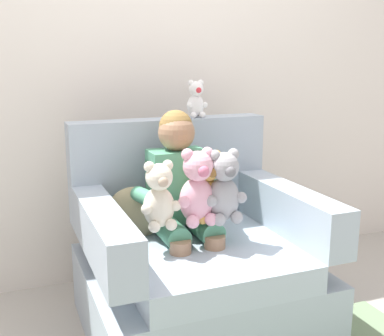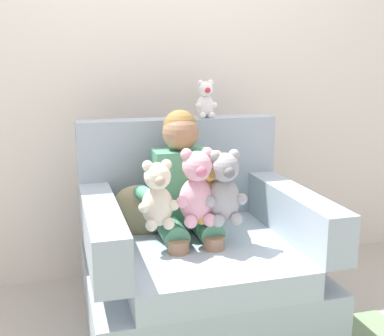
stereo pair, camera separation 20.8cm
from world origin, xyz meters
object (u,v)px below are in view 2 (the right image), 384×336
(throw_pillow, at_px, (138,212))
(seated_child, at_px, (185,192))
(plush_grey, at_px, (224,189))
(plush_white_on_backrest, at_px, (206,100))
(armchair, at_px, (197,264))
(plush_pink, at_px, (197,189))
(plush_honey, at_px, (208,188))
(plush_cream, at_px, (158,196))

(throw_pillow, bearing_deg, seated_child, -25.91)
(plush_grey, bearing_deg, plush_white_on_backrest, 95.23)
(armchair, xyz_separation_m, throw_pillow, (-0.25, 0.13, 0.24))
(plush_grey, xyz_separation_m, plush_pink, (-0.12, 0.02, 0.01))
(armchair, distance_m, plush_white_on_backrest, 0.83)
(plush_white_on_backrest, bearing_deg, plush_pink, -112.63)
(plush_honey, height_order, plush_pink, plush_pink)
(seated_child, bearing_deg, throw_pillow, 160.86)
(armchair, xyz_separation_m, plush_pink, (-0.03, -0.12, 0.40))
(seated_child, distance_m, plush_pink, 0.17)
(seated_child, bearing_deg, plush_white_on_backrest, 64.79)
(armchair, bearing_deg, plush_white_on_backrest, 67.21)
(plush_honey, height_order, plush_white_on_backrest, plush_white_on_backrest)
(plush_pink, relative_size, plush_white_on_backrest, 1.72)
(plush_white_on_backrest, bearing_deg, plush_grey, -99.21)
(armchair, relative_size, plush_honey, 3.26)
(plush_honey, height_order, throw_pillow, plush_honey)
(plush_pink, relative_size, throw_pillow, 1.29)
(plush_grey, xyz_separation_m, throw_pillow, (-0.33, 0.27, -0.16))
(plush_white_on_backrest, bearing_deg, plush_honey, -107.40)
(plush_honey, distance_m, throw_pillow, 0.39)
(plush_pink, xyz_separation_m, throw_pillow, (-0.22, 0.25, -0.16))
(armchair, bearing_deg, throw_pillow, 151.98)
(armchair, distance_m, plush_grey, 0.43)
(armchair, bearing_deg, plush_pink, -106.04)
(armchair, relative_size, plush_grey, 3.16)
(plush_honey, distance_m, plush_white_on_backrest, 0.57)
(plush_pink, xyz_separation_m, plush_cream, (-0.17, 0.00, -0.02))
(armchair, relative_size, plush_white_on_backrest, 5.27)
(seated_child, relative_size, plush_cream, 2.83)
(plush_honey, bearing_deg, plush_white_on_backrest, 62.86)
(plush_honey, relative_size, plush_cream, 1.07)
(plush_honey, bearing_deg, seated_child, 107.74)
(plush_cream, bearing_deg, plush_grey, -12.17)
(throw_pillow, bearing_deg, armchair, -28.02)
(plush_pink, bearing_deg, plush_cream, -168.72)
(plush_honey, relative_size, plush_pink, 0.94)
(plush_cream, bearing_deg, seated_child, 36.03)
(seated_child, height_order, plush_cream, seated_child)
(plush_grey, distance_m, plush_pink, 0.12)
(plush_grey, relative_size, plush_honey, 1.03)
(plush_grey, relative_size, throw_pillow, 1.24)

